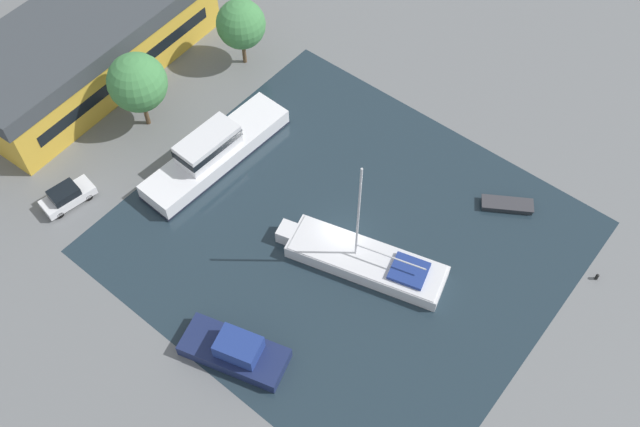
# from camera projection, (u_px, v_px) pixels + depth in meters

# --- Properties ---
(ground_plane) EXTENTS (440.00, 440.00, 0.00)m
(ground_plane) POSITION_uv_depth(u_px,v_px,m) (344.00, 237.00, 54.59)
(ground_plane) COLOR slate
(water_canal) EXTENTS (29.07, 31.71, 0.01)m
(water_canal) POSITION_uv_depth(u_px,v_px,m) (344.00, 237.00, 54.59)
(water_canal) COLOR #1E2D38
(water_canal) RESTS_ON ground
(warehouse_building) EXTENTS (24.82, 11.56, 5.99)m
(warehouse_building) POSITION_uv_depth(u_px,v_px,m) (86.00, 44.00, 62.90)
(warehouse_building) COLOR gold
(warehouse_building) RESTS_ON ground
(quay_tree_near_building) EXTENTS (4.90, 4.90, 7.22)m
(quay_tree_near_building) POSITION_uv_depth(u_px,v_px,m) (137.00, 83.00, 57.66)
(quay_tree_near_building) COLOR brown
(quay_tree_near_building) RESTS_ON ground
(quay_tree_by_water) EXTENTS (4.40, 4.40, 6.56)m
(quay_tree_by_water) POSITION_uv_depth(u_px,v_px,m) (241.00, 24.00, 62.48)
(quay_tree_by_water) COLOR brown
(quay_tree_by_water) RESTS_ON ground
(parked_car) EXTENTS (4.41, 2.46, 1.66)m
(parked_car) POSITION_uv_depth(u_px,v_px,m) (67.00, 196.00, 55.86)
(parked_car) COLOR silver
(parked_car) RESTS_ON ground
(sailboat_moored) EXTENTS (6.42, 13.19, 10.97)m
(sailboat_moored) POSITION_uv_depth(u_px,v_px,m) (365.00, 260.00, 52.57)
(sailboat_moored) COLOR silver
(sailboat_moored) RESTS_ON water_canal
(motor_cruiser) EXTENTS (14.09, 4.08, 3.35)m
(motor_cruiser) POSITION_uv_depth(u_px,v_px,m) (214.00, 151.00, 58.07)
(motor_cruiser) COLOR white
(motor_cruiser) RESTS_ON water_canal
(small_dinghy) EXTENTS (3.30, 4.15, 0.50)m
(small_dinghy) POSITION_uv_depth(u_px,v_px,m) (507.00, 205.00, 56.07)
(small_dinghy) COLOR #23282D
(small_dinghy) RESTS_ON water_canal
(cabin_boat) EXTENTS (4.91, 7.86, 2.33)m
(cabin_boat) POSITION_uv_depth(u_px,v_px,m) (235.00, 351.00, 48.19)
(cabin_boat) COLOR #19234C
(cabin_boat) RESTS_ON water_canal
(mooring_bollard) EXTENTS (0.26, 0.26, 0.56)m
(mooring_bollard) POSITION_uv_depth(u_px,v_px,m) (597.00, 277.00, 52.20)
(mooring_bollard) COLOR black
(mooring_bollard) RESTS_ON ground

